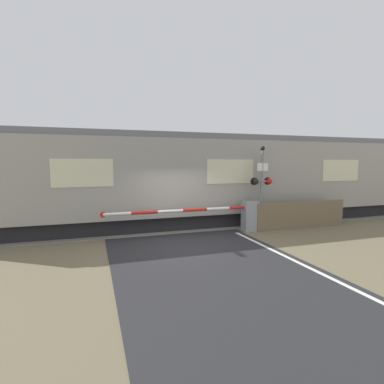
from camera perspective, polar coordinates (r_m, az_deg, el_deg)
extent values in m
plane|color=#6B6047|center=(9.84, -0.83, -10.12)|extent=(80.00, 80.00, 0.00)
cube|color=slate|center=(12.81, -5.17, -6.37)|extent=(36.00, 3.20, 0.03)
cube|color=#595451|center=(12.11, -4.38, -6.75)|extent=(36.00, 0.08, 0.10)
cube|color=#595451|center=(13.49, -5.89, -5.50)|extent=(36.00, 0.08, 0.10)
cube|color=black|center=(13.49, 4.68, -4.53)|extent=(18.53, 2.36, 0.60)
cube|color=#9E998E|center=(13.29, 4.74, 3.11)|extent=(20.14, 2.78, 2.99)
cube|color=slate|center=(13.32, 4.80, 10.06)|extent=(19.73, 2.56, 0.24)
cube|color=beige|center=(15.26, 26.48, 3.70)|extent=(2.01, 0.02, 0.96)
cube|color=beige|center=(12.01, 7.39, 3.89)|extent=(2.01, 0.02, 0.96)
cube|color=beige|center=(10.81, -20.10, 3.42)|extent=(2.01, 0.02, 0.96)
cube|color=gray|center=(11.97, 11.05, -4.53)|extent=(0.60, 0.44, 1.17)
cylinder|color=gray|center=(11.91, 11.08, -2.81)|extent=(0.16, 0.16, 0.18)
cylinder|color=red|center=(11.69, 9.11, -2.93)|extent=(0.92, 0.11, 0.11)
cylinder|color=white|center=(11.30, 4.96, -3.18)|extent=(0.92, 0.11, 0.11)
cylinder|color=red|center=(10.97, 0.53, -3.43)|extent=(0.92, 0.11, 0.11)
cylinder|color=white|center=(10.70, -4.15, -3.66)|extent=(0.92, 0.11, 0.11)
cylinder|color=red|center=(10.52, -9.03, -3.88)|extent=(0.92, 0.11, 0.11)
cylinder|color=white|center=(10.41, -14.05, -4.08)|extent=(0.92, 0.11, 0.11)
cylinder|color=red|center=(10.39, -16.59, -4.17)|extent=(0.20, 0.02, 0.20)
cylinder|color=gray|center=(12.13, 13.12, 0.23)|extent=(0.11, 0.11, 3.13)
cube|color=gray|center=(12.10, 13.16, 2.00)|extent=(0.73, 0.07, 0.07)
sphere|color=black|center=(11.90, 12.03, 1.97)|extent=(0.24, 0.24, 0.24)
sphere|color=red|center=(12.22, 14.50, 2.00)|extent=(0.24, 0.24, 0.24)
cylinder|color=black|center=(11.99, 11.76, 2.00)|extent=(0.30, 0.06, 0.30)
cylinder|color=black|center=(12.31, 14.22, 2.03)|extent=(0.30, 0.06, 0.30)
cube|color=white|center=(12.04, 13.32, 4.66)|extent=(0.47, 0.02, 0.30)
sphere|color=black|center=(12.09, 13.29, 8.11)|extent=(0.18, 0.18, 0.18)
cube|color=#726047|center=(13.05, 20.24, -4.09)|extent=(4.15, 0.06, 1.10)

